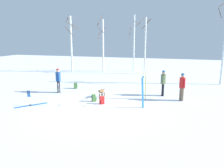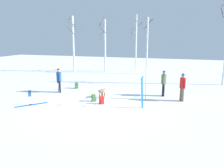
{
  "view_description": "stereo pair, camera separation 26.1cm",
  "coord_description": "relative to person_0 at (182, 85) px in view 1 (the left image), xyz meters",
  "views": [
    {
      "loc": [
        4.25,
        -10.91,
        3.82
      ],
      "look_at": [
        0.52,
        1.72,
        1.0
      ],
      "focal_mm": 35.04,
      "sensor_mm": 36.0,
      "label": 1
    },
    {
      "loc": [
        4.49,
        -10.83,
        3.82
      ],
      "look_at": [
        0.52,
        1.72,
        1.0
      ],
      "focal_mm": 35.04,
      "sensor_mm": 36.0,
      "label": 2
    }
  ],
  "objects": [
    {
      "name": "ski_pair_lying_1",
      "position": [
        -8.25,
        -3.46,
        -0.97
      ],
      "size": [
        1.34,
        1.49,
        0.05
      ],
      "color": "blue",
      "rests_on": "ground_plane"
    },
    {
      "name": "water_bottle_0",
      "position": [
        -8.89,
        0.54,
        -0.88
      ],
      "size": [
        0.07,
        0.07,
        0.2
      ],
      "color": "green",
      "rests_on": "ground_plane"
    },
    {
      "name": "birch_tree_0",
      "position": [
        -11.64,
        8.53,
        2.23
      ],
      "size": [
        1.48,
        1.42,
        6.21
      ],
      "color": "silver",
      "rests_on": "ground_plane"
    },
    {
      "name": "ground_plane",
      "position": [
        -4.67,
        -2.71,
        -0.98
      ],
      "size": [
        60.0,
        60.0,
        0.0
      ],
      "primitive_type": "plane",
      "color": "white"
    },
    {
      "name": "backpack_2",
      "position": [
        -5.09,
        -1.69,
        -0.77
      ],
      "size": [
        0.34,
        0.32,
        0.44
      ],
      "color": "#4C7F3F",
      "rests_on": "ground_plane"
    },
    {
      "name": "ski_pair_lying_0",
      "position": [
        -10.11,
        -1.21,
        -0.97
      ],
      "size": [
        1.31,
        1.57,
        0.05
      ],
      "color": "blue",
      "rests_on": "ground_plane"
    },
    {
      "name": "ski_pair_planted_0",
      "position": [
        -2.08,
        -2.12,
        -0.09
      ],
      "size": [
        0.15,
        0.23,
        1.8
      ],
      "color": "blue",
      "rests_on": "ground_plane"
    },
    {
      "name": "person_0",
      "position": [
        0.0,
        0.0,
        0.0
      ],
      "size": [
        0.34,
        0.45,
        1.72
      ],
      "color": "#72604C",
      "rests_on": "ground_plane"
    },
    {
      "name": "backpack_0",
      "position": [
        -4.46,
        -2.03,
        -0.77
      ],
      "size": [
        0.34,
        0.34,
        0.44
      ],
      "color": "red",
      "rests_on": "ground_plane"
    },
    {
      "name": "dog",
      "position": [
        -4.94,
        -0.69,
        -0.59
      ],
      "size": [
        0.28,
        0.89,
        0.57
      ],
      "color": "brown",
      "rests_on": "ground_plane"
    },
    {
      "name": "ski_pair_planted_1",
      "position": [
        -2.18,
        -0.28,
        -0.07
      ],
      "size": [
        0.06,
        0.14,
        1.83
      ],
      "color": "yellow",
      "rests_on": "ground_plane"
    },
    {
      "name": "birch_tree_3",
      "position": [
        -3.65,
        9.48,
        2.11
      ],
      "size": [
        1.21,
        0.95,
        5.91
      ],
      "color": "silver",
      "rests_on": "ground_plane"
    },
    {
      "name": "birch_tree_2",
      "position": [
        -5.11,
        10.95,
        2.25
      ],
      "size": [
        1.15,
        1.18,
        6.25
      ],
      "color": "silver",
      "rests_on": "ground_plane"
    },
    {
      "name": "ski_poles_0",
      "position": [
        -6.61,
        -3.16,
        -0.21
      ],
      "size": [
        0.07,
        0.23,
        1.45
      ],
      "color": "#B2B2BC",
      "rests_on": "ground_plane"
    },
    {
      "name": "person_2",
      "position": [
        -1.18,
        0.86,
        0.0
      ],
      "size": [
        0.34,
        0.52,
        1.72
      ],
      "color": "black",
      "rests_on": "ground_plane"
    },
    {
      "name": "birch_tree_1",
      "position": [
        -8.26,
        9.36,
        2.05
      ],
      "size": [
        0.99,
        1.17,
        6.24
      ],
      "color": "silver",
      "rests_on": "ground_plane"
    },
    {
      "name": "person_1",
      "position": [
        -8.26,
        -0.34,
        0.0
      ],
      "size": [
        0.38,
        0.41,
        1.72
      ],
      "color": "black",
      "rests_on": "ground_plane"
    },
    {
      "name": "backpack_1",
      "position": [
        -7.67,
        1.14,
        -0.77
      ],
      "size": [
        0.32,
        0.34,
        0.44
      ],
      "color": "#4C7F3F",
      "rests_on": "ground_plane"
    }
  ]
}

